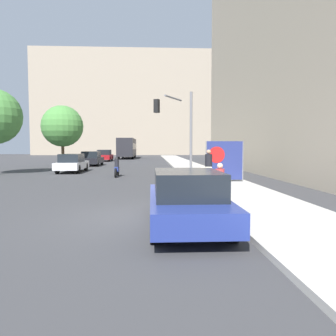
{
  "coord_description": "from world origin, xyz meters",
  "views": [
    {
      "loc": [
        0.1,
        -8.84,
        1.94
      ],
      "look_at": [
        0.86,
        5.77,
        0.99
      ],
      "focal_mm": 35.0,
      "sensor_mm": 36.0,
      "label": 1
    }
  ],
  "objects_px": {
    "traffic_light_pole": "(177,120)",
    "car_on_road_nearest": "(72,163)",
    "jogger_on_sidewalk": "(209,167)",
    "car_on_road_midblock": "(92,159)",
    "protest_banner": "(224,160)",
    "street_tree_midblock": "(62,126)",
    "pedestrian_behind": "(226,162)",
    "car_on_road_distant": "(105,156)",
    "parked_car_curbside": "(187,198)",
    "seated_protester": "(220,178)",
    "motorcycle_on_road": "(117,168)",
    "city_bus_on_road": "(127,147)"
  },
  "relations": [
    {
      "from": "car_on_road_midblock",
      "to": "street_tree_midblock",
      "type": "bearing_deg",
      "value": -133.36
    },
    {
      "from": "seated_protester",
      "to": "city_bus_on_road",
      "type": "distance_m",
      "value": 43.63
    },
    {
      "from": "seated_protester",
      "to": "parked_car_curbside",
      "type": "height_order",
      "value": "parked_car_curbside"
    },
    {
      "from": "city_bus_on_road",
      "to": "parked_car_curbside",
      "type": "bearing_deg",
      "value": -84.16
    },
    {
      "from": "car_on_road_midblock",
      "to": "car_on_road_distant",
      "type": "height_order",
      "value": "car_on_road_distant"
    },
    {
      "from": "jogger_on_sidewalk",
      "to": "parked_car_curbside",
      "type": "height_order",
      "value": "jogger_on_sidewalk"
    },
    {
      "from": "seated_protester",
      "to": "jogger_on_sidewalk",
      "type": "xyz_separation_m",
      "value": [
        0.16,
        3.33,
        0.21
      ]
    },
    {
      "from": "parked_car_curbside",
      "to": "jogger_on_sidewalk",
      "type": "bearing_deg",
      "value": 76.16
    },
    {
      "from": "car_on_road_midblock",
      "to": "motorcycle_on_road",
      "type": "relative_size",
      "value": 2.17
    },
    {
      "from": "pedestrian_behind",
      "to": "city_bus_on_road",
      "type": "xyz_separation_m",
      "value": [
        -8.25,
        36.92,
        0.85
      ]
    },
    {
      "from": "pedestrian_behind",
      "to": "motorcycle_on_road",
      "type": "height_order",
      "value": "pedestrian_behind"
    },
    {
      "from": "jogger_on_sidewalk",
      "to": "protest_banner",
      "type": "bearing_deg",
      "value": -98.78
    },
    {
      "from": "car_on_road_midblock",
      "to": "seated_protester",
      "type": "bearing_deg",
      "value": -68.24
    },
    {
      "from": "traffic_light_pole",
      "to": "car_on_road_nearest",
      "type": "distance_m",
      "value": 9.6
    },
    {
      "from": "protest_banner",
      "to": "street_tree_midblock",
      "type": "xyz_separation_m",
      "value": [
        -12.17,
        14.92,
        2.65
      ]
    },
    {
      "from": "seated_protester",
      "to": "car_on_road_distant",
      "type": "bearing_deg",
      "value": 99.71
    },
    {
      "from": "pedestrian_behind",
      "to": "car_on_road_distant",
      "type": "height_order",
      "value": "pedestrian_behind"
    },
    {
      "from": "traffic_light_pole",
      "to": "motorcycle_on_road",
      "type": "bearing_deg",
      "value": 162.67
    },
    {
      "from": "car_on_road_nearest",
      "to": "motorcycle_on_road",
      "type": "distance_m",
      "value": 5.43
    },
    {
      "from": "protest_banner",
      "to": "car_on_road_distant",
      "type": "height_order",
      "value": "protest_banner"
    },
    {
      "from": "parked_car_curbside",
      "to": "car_on_road_nearest",
      "type": "relative_size",
      "value": 1.01
    },
    {
      "from": "jogger_on_sidewalk",
      "to": "city_bus_on_road",
      "type": "height_order",
      "value": "city_bus_on_road"
    },
    {
      "from": "car_on_road_nearest",
      "to": "motorcycle_on_road",
      "type": "xyz_separation_m",
      "value": [
        3.8,
        -3.88,
        -0.16
      ]
    },
    {
      "from": "jogger_on_sidewalk",
      "to": "car_on_road_midblock",
      "type": "distance_m",
      "value": 20.52
    },
    {
      "from": "seated_protester",
      "to": "motorcycle_on_road",
      "type": "xyz_separation_m",
      "value": [
        -4.82,
        9.19,
        -0.23
      ]
    },
    {
      "from": "protest_banner",
      "to": "car_on_road_midblock",
      "type": "distance_m",
      "value": 19.96
    },
    {
      "from": "protest_banner",
      "to": "pedestrian_behind",
      "type": "bearing_deg",
      "value": 74.42
    },
    {
      "from": "pedestrian_behind",
      "to": "jogger_on_sidewalk",
      "type": "bearing_deg",
      "value": -90.78
    },
    {
      "from": "city_bus_on_road",
      "to": "car_on_road_distant",
      "type": "bearing_deg",
      "value": -102.04
    },
    {
      "from": "street_tree_midblock",
      "to": "jogger_on_sidewalk",
      "type": "bearing_deg",
      "value": -55.3
    },
    {
      "from": "protest_banner",
      "to": "motorcycle_on_road",
      "type": "xyz_separation_m",
      "value": [
        -6.01,
        4.67,
        -0.69
      ]
    },
    {
      "from": "motorcycle_on_road",
      "to": "city_bus_on_road",
      "type": "bearing_deg",
      "value": 92.98
    },
    {
      "from": "pedestrian_behind",
      "to": "parked_car_curbside",
      "type": "height_order",
      "value": "pedestrian_behind"
    },
    {
      "from": "street_tree_midblock",
      "to": "parked_car_curbside",
      "type": "bearing_deg",
      "value": -68.76
    },
    {
      "from": "car_on_road_midblock",
      "to": "city_bus_on_road",
      "type": "distance_m",
      "value": 21.41
    },
    {
      "from": "protest_banner",
      "to": "motorcycle_on_road",
      "type": "height_order",
      "value": "protest_banner"
    },
    {
      "from": "seated_protester",
      "to": "motorcycle_on_road",
      "type": "height_order",
      "value": "seated_protester"
    },
    {
      "from": "pedestrian_behind",
      "to": "parked_car_curbside",
      "type": "relative_size",
      "value": 0.39
    },
    {
      "from": "pedestrian_behind",
      "to": "parked_car_curbside",
      "type": "distance_m",
      "value": 11.1
    },
    {
      "from": "traffic_light_pole",
      "to": "car_on_road_nearest",
      "type": "xyz_separation_m",
      "value": [
        -7.63,
        5.08,
        -2.87
      ]
    },
    {
      "from": "pedestrian_behind",
      "to": "seated_protester",
      "type": "bearing_deg",
      "value": -78.22
    },
    {
      "from": "protest_banner",
      "to": "street_tree_midblock",
      "type": "distance_m",
      "value": 19.43
    },
    {
      "from": "car_on_road_midblock",
      "to": "motorcycle_on_road",
      "type": "height_order",
      "value": "car_on_road_midblock"
    },
    {
      "from": "car_on_road_midblock",
      "to": "city_bus_on_road",
      "type": "bearing_deg",
      "value": 84.3
    },
    {
      "from": "street_tree_midblock",
      "to": "car_on_road_nearest",
      "type": "bearing_deg",
      "value": -69.62
    },
    {
      "from": "protest_banner",
      "to": "car_on_road_distant",
      "type": "xyz_separation_m",
      "value": [
        -10.07,
        27.86,
        -0.47
      ]
    },
    {
      "from": "car_on_road_nearest",
      "to": "street_tree_midblock",
      "type": "distance_m",
      "value": 7.49
    },
    {
      "from": "motorcycle_on_road",
      "to": "street_tree_midblock",
      "type": "relative_size",
      "value": 0.36
    },
    {
      "from": "jogger_on_sidewalk",
      "to": "parked_car_curbside",
      "type": "relative_size",
      "value": 0.37
    },
    {
      "from": "protest_banner",
      "to": "street_tree_midblock",
      "type": "height_order",
      "value": "street_tree_midblock"
    }
  ]
}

